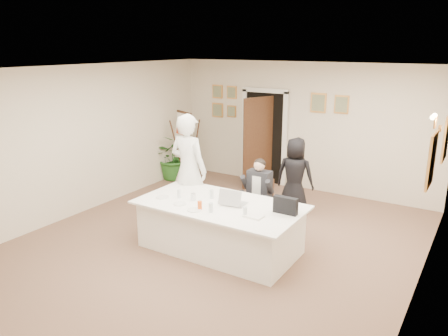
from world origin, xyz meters
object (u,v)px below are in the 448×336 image
at_px(flip_chart, 186,151).
at_px(paper_stack, 254,216).
at_px(steel_jug, 193,197).
at_px(standing_man, 189,170).
at_px(seated_man, 258,194).
at_px(laptop_bag, 286,205).
at_px(potted_palm, 175,157).
at_px(laptop, 234,195).
at_px(conference_table, 220,226).
at_px(oj_glass, 200,205).
at_px(standing_woman, 295,176).

relative_size(flip_chart, paper_stack, 6.11).
bearing_deg(steel_jug, standing_man, 130.64).
bearing_deg(seated_man, laptop_bag, -51.42).
height_order(potted_palm, laptop, potted_palm).
distance_m(paper_stack, steel_jug, 1.15).
bearing_deg(steel_jug, flip_chart, 128.75).
bearing_deg(potted_palm, conference_table, -41.60).
xyz_separation_m(flip_chart, laptop, (2.77, -2.46, 0.15)).
bearing_deg(laptop, paper_stack, -37.52).
xyz_separation_m(paper_stack, oj_glass, (-0.82, -0.17, 0.05)).
bearing_deg(oj_glass, conference_table, 72.20).
relative_size(flip_chart, laptop, 4.35).
relative_size(seated_man, paper_stack, 4.79).
relative_size(conference_table, oj_glass, 19.70).
xyz_separation_m(standing_woman, steel_jug, (-0.78, -2.22, 0.09)).
distance_m(seated_man, oj_glass, 1.44).
xyz_separation_m(conference_table, laptop_bag, (1.03, 0.16, 0.51)).
height_order(conference_table, potted_palm, potted_palm).
bearing_deg(standing_woman, flip_chart, -16.10).
height_order(conference_table, flip_chart, flip_chart).
relative_size(seated_man, standing_woman, 0.87).
xyz_separation_m(laptop_bag, steel_jug, (-1.47, -0.25, -0.07)).
distance_m(standing_woman, steel_jug, 2.35).
distance_m(standing_man, potted_palm, 2.80).
bearing_deg(conference_table, oj_glass, -107.80).
height_order(potted_palm, steel_jug, potted_palm).
relative_size(conference_table, laptop, 6.77).
bearing_deg(seated_man, oj_glass, -107.36).
xyz_separation_m(conference_table, steel_jug, (-0.44, -0.09, 0.44)).
relative_size(laptop, oj_glass, 2.91).
height_order(conference_table, standing_woman, standing_woman).
relative_size(conference_table, potted_palm, 2.31).
height_order(conference_table, paper_stack, paper_stack).
height_order(flip_chart, steel_jug, flip_chart).
distance_m(laptop_bag, oj_glass, 1.26).
relative_size(laptop, laptop_bag, 1.05).
bearing_deg(laptop, standing_man, 151.29).
bearing_deg(paper_stack, flip_chart, 139.78).
height_order(standing_woman, oj_glass, standing_woman).
bearing_deg(flip_chart, standing_woman, -8.57).
bearing_deg(laptop, flip_chart, 132.24).
height_order(conference_table, laptop, laptop).
relative_size(seated_man, flip_chart, 0.78).
height_order(laptop, paper_stack, laptop).
bearing_deg(oj_glass, standing_woman, 79.48).
height_order(conference_table, steel_jug, steel_jug).
distance_m(standing_woman, potted_palm, 3.34).
height_order(laptop_bag, steel_jug, laptop_bag).
bearing_deg(oj_glass, standing_man, 133.25).
height_order(standing_woman, laptop, standing_woman).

